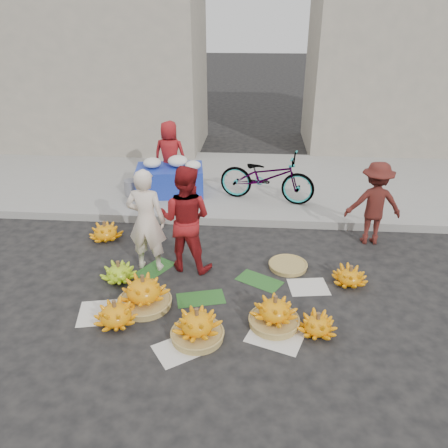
# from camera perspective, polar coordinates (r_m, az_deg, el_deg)

# --- Properties ---
(ground) EXTENTS (80.00, 80.00, 0.00)m
(ground) POSITION_cam_1_polar(r_m,az_deg,el_deg) (6.23, -1.90, -8.69)
(ground) COLOR black
(ground) RESTS_ON ground
(curb) EXTENTS (40.00, 0.25, 0.15)m
(curb) POSITION_cam_1_polar(r_m,az_deg,el_deg) (8.10, -0.23, 0.60)
(curb) COLOR gray
(curb) RESTS_ON ground
(sidewalk) EXTENTS (40.00, 4.00, 0.12)m
(sidewalk) POSITION_cam_1_polar(r_m,az_deg,el_deg) (10.04, 0.76, 5.64)
(sidewalk) COLOR gray
(sidewalk) RESTS_ON ground
(building_left) EXTENTS (6.00, 3.00, 4.00)m
(building_left) POSITION_cam_1_polar(r_m,az_deg,el_deg) (13.22, -16.80, 18.22)
(building_left) COLOR gray
(building_left) RESTS_ON sidewalk
(building_right) EXTENTS (5.00, 3.00, 5.00)m
(building_right) POSITION_cam_1_polar(r_m,az_deg,el_deg) (13.42, 22.74, 19.64)
(building_right) COLOR gray
(building_right) RESTS_ON sidewalk
(newspaper_scatter) EXTENTS (3.20, 1.80, 0.00)m
(newspaper_scatter) POSITION_cam_1_polar(r_m,az_deg,el_deg) (5.60, -2.80, -13.30)
(newspaper_scatter) COLOR silver
(newspaper_scatter) RESTS_ON ground
(banana_leaves) EXTENTS (2.00, 1.00, 0.00)m
(banana_leaves) POSITION_cam_1_polar(r_m,az_deg,el_deg) (6.41, -2.60, -7.60)
(banana_leaves) COLOR #1C4E1A
(banana_leaves) RESTS_ON ground
(banana_bunch_0) EXTENTS (0.82, 0.82, 0.48)m
(banana_bunch_0) POSITION_cam_1_polar(r_m,az_deg,el_deg) (5.92, -10.44, -8.82)
(banana_bunch_0) COLOR olive
(banana_bunch_0) RESTS_ON ground
(banana_bunch_1) EXTENTS (0.70, 0.70, 0.35)m
(banana_bunch_1) POSITION_cam_1_polar(r_m,az_deg,el_deg) (5.72, -14.00, -11.30)
(banana_bunch_1) COLOR orange
(banana_bunch_1) RESTS_ON ground
(banana_bunch_2) EXTENTS (0.62, 0.62, 0.43)m
(banana_bunch_2) POSITION_cam_1_polar(r_m,az_deg,el_deg) (5.33, -3.53, -13.14)
(banana_bunch_2) COLOR olive
(banana_bunch_2) RESTS_ON ground
(banana_bunch_3) EXTENTS (0.48, 0.48, 0.30)m
(banana_bunch_3) POSITION_cam_1_polar(r_m,az_deg,el_deg) (5.55, 12.09, -12.72)
(banana_bunch_3) COLOR orange
(banana_bunch_3) RESTS_ON ground
(banana_bunch_4) EXTENTS (0.67, 0.67, 0.43)m
(banana_bunch_4) POSITION_cam_1_polar(r_m,az_deg,el_deg) (5.56, 6.61, -11.45)
(banana_bunch_4) COLOR olive
(banana_bunch_4) RESTS_ON ground
(banana_bunch_5) EXTENTS (0.59, 0.59, 0.30)m
(banana_bunch_5) POSITION_cam_1_polar(r_m,az_deg,el_deg) (6.56, 16.11, -6.58)
(banana_bunch_5) COLOR orange
(banana_bunch_5) RESTS_ON ground
(banana_bunch_6) EXTENTS (0.60, 0.60, 0.32)m
(banana_bunch_6) POSITION_cam_1_polar(r_m,az_deg,el_deg) (6.56, -13.56, -6.14)
(banana_bunch_6) COLOR #79AF19
(banana_bunch_6) RESTS_ON ground
(banana_bunch_7) EXTENTS (0.62, 0.62, 0.34)m
(banana_bunch_7) POSITION_cam_1_polar(r_m,az_deg,el_deg) (7.76, -15.26, -0.96)
(banana_bunch_7) COLOR orange
(banana_bunch_7) RESTS_ON ground
(basket_spare) EXTENTS (0.73, 0.73, 0.07)m
(basket_spare) POSITION_cam_1_polar(r_m,az_deg,el_deg) (6.80, 8.35, -5.42)
(basket_spare) COLOR olive
(basket_spare) RESTS_ON ground
(incense_stack) EXTENTS (0.20, 0.07, 0.08)m
(incense_stack) POSITION_cam_1_polar(r_m,az_deg,el_deg) (5.85, 5.35, -10.87)
(incense_stack) COLOR #B11B12
(incense_stack) RESTS_ON ground
(vendor_cream) EXTENTS (0.61, 0.42, 1.59)m
(vendor_cream) POSITION_cam_1_polar(r_m,az_deg,el_deg) (6.48, -10.11, 0.41)
(vendor_cream) COLOR silver
(vendor_cream) RESTS_ON ground
(vendor_red) EXTENTS (0.90, 0.76, 1.63)m
(vendor_red) POSITION_cam_1_polar(r_m,az_deg,el_deg) (6.41, -5.03, 0.66)
(vendor_red) COLOR maroon
(vendor_red) RESTS_ON ground
(man_striped) EXTENTS (0.92, 0.54, 1.42)m
(man_striped) POSITION_cam_1_polar(r_m,az_deg,el_deg) (7.59, 19.04, 2.55)
(man_striped) COLOR maroon
(man_striped) RESTS_ON ground
(flower_table) EXTENTS (1.46, 1.04, 0.79)m
(flower_table) POSITION_cam_1_polar(r_m,az_deg,el_deg) (9.14, -7.01, 5.94)
(flower_table) COLOR #172B99
(flower_table) RESTS_ON sidewalk
(grey_bucket) EXTENTS (0.29, 0.29, 0.33)m
(grey_bucket) POSITION_cam_1_polar(r_m,az_deg,el_deg) (9.21, -12.00, 4.64)
(grey_bucket) COLOR slate
(grey_bucket) RESTS_ON sidewalk
(flower_vendor) EXTENTS (0.73, 0.51, 1.42)m
(flower_vendor) POSITION_cam_1_polar(r_m,az_deg,el_deg) (9.40, -7.07, 8.98)
(flower_vendor) COLOR maroon
(flower_vendor) RESTS_ON sidewalk
(bicycle) EXTENTS (1.08, 2.00, 1.00)m
(bicycle) POSITION_cam_1_polar(r_m,az_deg,el_deg) (8.69, 5.61, 6.17)
(bicycle) COLOR gray
(bicycle) RESTS_ON sidewalk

